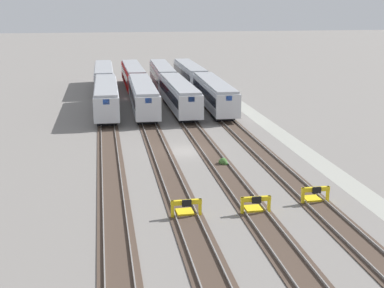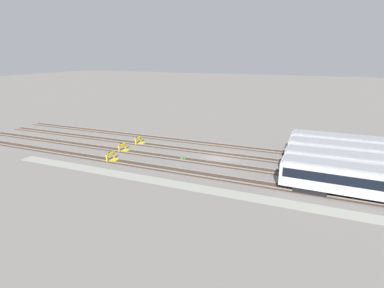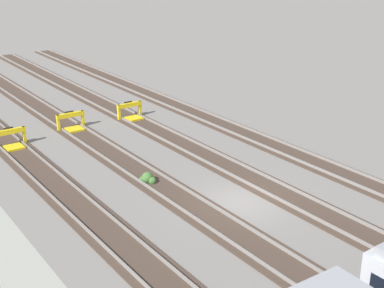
{
  "view_description": "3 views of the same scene",
  "coord_description": "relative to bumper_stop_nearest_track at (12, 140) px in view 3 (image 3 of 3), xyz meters",
  "views": [
    {
      "loc": [
        -46.85,
        7.26,
        13.36
      ],
      "look_at": [
        -4.2,
        -0.0,
        1.8
      ],
      "focal_mm": 50.0,
      "sensor_mm": 36.0,
      "label": 1
    },
    {
      "loc": [
        12.69,
        -40.87,
        15.06
      ],
      "look_at": [
        -4.2,
        -0.0,
        1.8
      ],
      "focal_mm": 28.0,
      "sensor_mm": 36.0,
      "label": 2
    },
    {
      "loc": [
        18.06,
        -15.8,
        11.92
      ],
      "look_at": [
        -4.2,
        -0.0,
        1.8
      ],
      "focal_mm": 50.0,
      "sensor_mm": 36.0,
      "label": 3
    }
  ],
  "objects": [
    {
      "name": "weed_clump",
      "position": [
        9.54,
        4.21,
        -0.27
      ],
      "size": [
        0.92,
        0.7,
        0.64
      ],
      "color": "#427033",
      "rests_on": "ground"
    },
    {
      "name": "ground_plane",
      "position": [
        14.19,
        6.8,
        -0.51
      ],
      "size": [
        400.0,
        400.0,
        0.0
      ],
      "primitive_type": "plane",
      "color": "gray"
    },
    {
      "name": "rail_track_far_inner",
      "position": [
        14.19,
        13.61,
        -0.47
      ],
      "size": [
        90.0,
        2.23,
        0.21
      ],
      "color": "#47382D",
      "rests_on": "ground"
    },
    {
      "name": "rail_track_nearest",
      "position": [
        14.19,
        -0.0,
        -0.47
      ],
      "size": [
        90.0,
        2.23,
        0.21
      ],
      "color": "#47382D",
      "rests_on": "ground"
    },
    {
      "name": "rail_track_near_inner",
      "position": [
        14.19,
        4.53,
        -0.47
      ],
      "size": [
        90.0,
        2.24,
        0.21
      ],
      "color": "#47382D",
      "rests_on": "ground"
    },
    {
      "name": "bumper_stop_nearest_track",
      "position": [
        0.0,
        0.0,
        0.0
      ],
      "size": [
        1.36,
        2.0,
        1.22
      ],
      "color": "yellow",
      "rests_on": "ground"
    },
    {
      "name": "bumper_stop_near_inner_track",
      "position": [
        -1.1,
        4.53,
        0.0
      ],
      "size": [
        1.34,
        2.0,
        1.22
      ],
      "color": "yellow",
      "rests_on": "ground"
    },
    {
      "name": "service_walkway",
      "position": [
        14.19,
        -4.09,
        -0.51
      ],
      "size": [
        54.0,
        2.0,
        0.01
      ],
      "primitive_type": "cube",
      "color": "#9E9E93",
      "rests_on": "ground"
    },
    {
      "name": "rail_track_middle",
      "position": [
        14.19,
        9.07,
        -0.47
      ],
      "size": [
        90.0,
        2.24,
        0.21
      ],
      "color": "#47382D",
      "rests_on": "ground"
    },
    {
      "name": "bumper_stop_middle_track",
      "position": [
        -0.92,
        9.08,
        0.0
      ],
      "size": [
        1.37,
        2.01,
        1.22
      ],
      "color": "yellow",
      "rests_on": "ground"
    }
  ]
}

